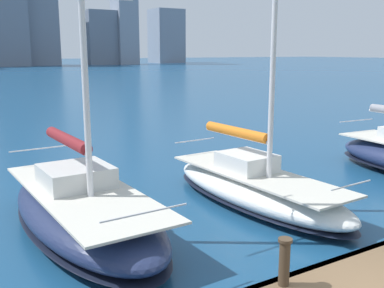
# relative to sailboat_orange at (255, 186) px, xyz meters

# --- Properties ---
(sailboat_orange) EXTENTS (2.71, 7.74, 10.34)m
(sailboat_orange) POSITION_rel_sailboat_orange_xyz_m (0.00, 0.00, 0.00)
(sailboat_orange) COLOR white
(sailboat_orange) RESTS_ON ground
(sailboat_maroon) EXTENTS (3.20, 7.98, 9.26)m
(sailboat_maroon) POSITION_rel_sailboat_orange_xyz_m (5.39, -0.56, 0.05)
(sailboat_maroon) COLOR navy
(sailboat_maroon) RESTS_ON ground
(mooring_post) EXTENTS (0.26, 0.26, 0.91)m
(mooring_post) POSITION_rel_sailboat_orange_xyz_m (3.44, 5.07, 0.44)
(mooring_post) COLOR #423323
(mooring_post) RESTS_ON dock_pier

